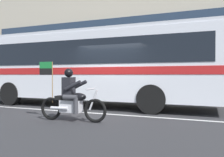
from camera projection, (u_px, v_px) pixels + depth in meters
The scene contains 5 objects.
ground_plane at pixel (109, 111), 8.94m from camera, with size 60.00×60.00×0.00m, color #2B2B2D.
sidewalk_curb at pixel (144, 97), 13.66m from camera, with size 28.00×3.80×0.15m, color gray.
lane_center_stripe at pixel (102, 114), 8.39m from camera, with size 26.60×0.14×0.01m, color silver.
transit_bus at pixel (90, 63), 10.57m from camera, with size 11.10×2.64×3.22m.
motorcycle_with_rider at pixel (72, 99), 7.05m from camera, with size 2.19×0.64×1.78m.
Camera 1 is at (3.50, -8.21, 1.38)m, focal length 38.15 mm.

